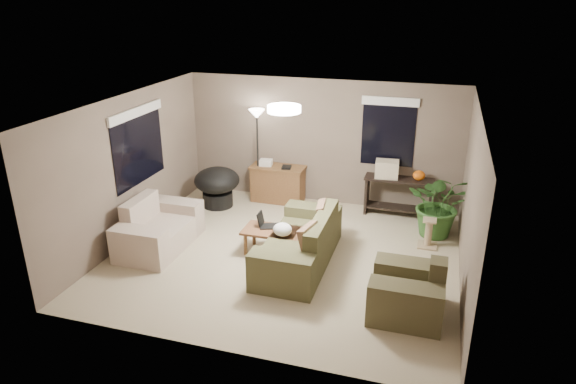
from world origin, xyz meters
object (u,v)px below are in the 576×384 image
(houseplant, at_px, (439,211))
(armchair, at_px, (408,293))
(desk, at_px, (278,184))
(loveseat, at_px, (158,230))
(main_sofa, at_px, (301,246))
(floor_lamp, at_px, (257,125))
(console_table, at_px, (398,194))
(papasan_chair, at_px, (217,184))
(coffee_table, at_px, (274,233))
(cat_scratching_post, at_px, (428,235))

(houseplant, bearing_deg, armchair, -97.15)
(desk, height_order, houseplant, houseplant)
(loveseat, height_order, houseplant, houseplant)
(main_sofa, relative_size, floor_lamp, 1.15)
(console_table, xyz_separation_m, floor_lamp, (-2.82, -0.08, 1.16))
(loveseat, relative_size, houseplant, 1.33)
(papasan_chair, distance_m, houseplant, 4.28)
(papasan_chair, bearing_deg, houseplant, -1.47)
(console_table, bearing_deg, floor_lamp, -178.31)
(papasan_chair, bearing_deg, console_table, 9.64)
(coffee_table, distance_m, floor_lamp, 2.63)
(floor_lamp, bearing_deg, main_sofa, -55.68)
(coffee_table, bearing_deg, loveseat, -170.22)
(papasan_chair, xyz_separation_m, floor_lamp, (0.69, 0.51, 1.13))
(coffee_table, xyz_separation_m, floor_lamp, (-1.02, 2.09, 1.24))
(houseplant, bearing_deg, main_sofa, -141.34)
(console_table, bearing_deg, armchair, -82.10)
(papasan_chair, relative_size, houseplant, 0.94)
(desk, relative_size, cat_scratching_post, 2.20)
(floor_lamp, distance_m, cat_scratching_post, 3.88)
(cat_scratching_post, bearing_deg, floor_lamp, 162.20)
(papasan_chair, bearing_deg, coffee_table, -42.73)
(papasan_chair, bearing_deg, main_sofa, -38.11)
(floor_lamp, bearing_deg, coffee_table, -63.94)
(main_sofa, relative_size, coffee_table, 2.20)
(coffee_table, distance_m, papasan_chair, 2.33)
(armchair, bearing_deg, console_table, 97.90)
(houseplant, bearing_deg, console_table, 137.57)
(desk, distance_m, papasan_chair, 1.24)
(cat_scratching_post, bearing_deg, desk, 158.68)
(main_sofa, distance_m, cat_scratching_post, 2.23)
(main_sofa, xyz_separation_m, armchair, (1.73, -0.91, 0.00))
(main_sofa, bearing_deg, coffee_table, 161.73)
(armchair, bearing_deg, papasan_chair, 146.09)
(desk, relative_size, houseplant, 0.92)
(cat_scratching_post, bearing_deg, main_sofa, -148.84)
(loveseat, bearing_deg, papasan_chair, 82.88)
(floor_lamp, bearing_deg, cat_scratching_post, -17.80)
(armchair, distance_m, console_table, 3.29)
(coffee_table, relative_size, desk, 0.91)
(armchair, bearing_deg, coffee_table, 154.29)
(coffee_table, distance_m, houseplant, 2.96)
(armchair, distance_m, houseplant, 2.58)
(console_table, relative_size, cat_scratching_post, 2.60)
(houseplant, bearing_deg, loveseat, -158.25)
(loveseat, distance_m, papasan_chair, 1.93)
(floor_lamp, bearing_deg, loveseat, -110.87)
(houseplant, bearing_deg, papasan_chair, 178.53)
(papasan_chair, height_order, cat_scratching_post, papasan_chair)
(desk, distance_m, houseplant, 3.28)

